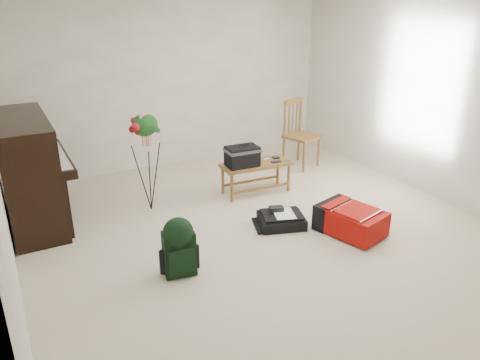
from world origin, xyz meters
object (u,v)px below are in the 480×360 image
red_suitcase (348,218)px  flower_stand (148,163)px  bench (247,159)px  green_backpack (179,244)px  dining_chair (301,134)px  piano (30,174)px  black_duffel (281,219)px

red_suitcase → flower_stand: 2.43m
bench → green_backpack: size_ratio=1.61×
flower_stand → bench: bearing=-26.5°
dining_chair → green_backpack: dining_chair is taller
bench → red_suitcase: size_ratio=1.17×
red_suitcase → flower_stand: size_ratio=0.65×
bench → flower_stand: 1.28m
dining_chair → bench: bearing=-172.7°
piano → red_suitcase: bearing=-32.5°
black_duffel → flower_stand: flower_stand is taller
bench → dining_chair: 1.41m
red_suitcase → piano: bearing=132.6°
dining_chair → red_suitcase: bearing=-128.9°
black_duffel → bench: bearing=103.9°
black_duffel → green_backpack: 1.47m
bench → black_duffel: bench is taller
piano → flower_stand: size_ratio=1.19×
piano → bench: (2.55, -0.50, -0.09)m
dining_chair → black_duffel: 2.11m
bench → red_suitcase: bench is taller
red_suitcase → green_backpack: 1.98m
red_suitcase → green_backpack: bearing=162.5°
red_suitcase → black_duffel: bearing=125.8°
black_duffel → dining_chair: bearing=68.0°
black_duffel → flower_stand: bearing=154.9°
dining_chair → flower_stand: bearing=171.6°
dining_chair → black_duffel: (-1.35, -1.57, -0.42)m
piano → black_duffel: size_ratio=2.45×
dining_chair → red_suitcase: dining_chair is taller
red_suitcase → green_backpack: size_ratio=1.38×
bench → red_suitcase: (0.49, -1.44, -0.34)m
bench → flower_stand: bearing=175.7°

